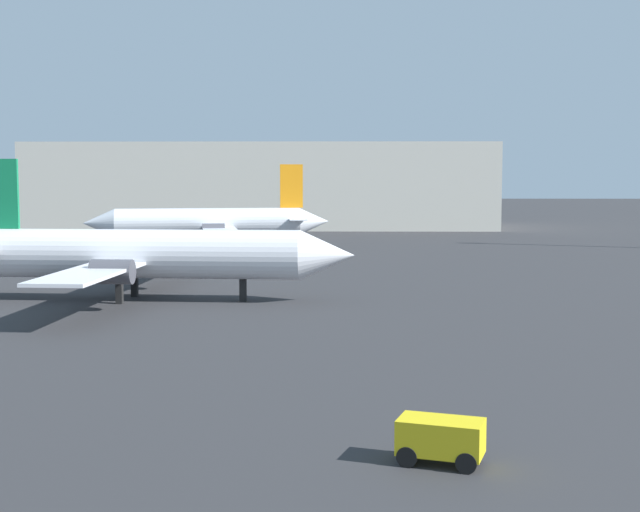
% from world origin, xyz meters
% --- Properties ---
extents(airplane_on_taxiway, '(28.18, 26.51, 9.32)m').
position_xyz_m(airplane_on_taxiway, '(-16.86, 46.65, 3.07)').
color(airplane_on_taxiway, white).
rests_on(airplane_on_taxiway, ground_plane).
extents(airplane_distant, '(26.58, 21.67, 9.42)m').
position_xyz_m(airplane_distant, '(-17.58, 84.15, 3.15)').
color(airplane_distant, silver).
rests_on(airplane_distant, ground_plane).
extents(baggage_cart, '(2.68, 2.01, 1.30)m').
position_xyz_m(baggage_cart, '(-0.81, 13.85, 0.76)').
color(baggage_cart, gold).
rests_on(baggage_cart, ground_plane).
extents(terminal_building, '(71.27, 23.84, 13.13)m').
position_xyz_m(terminal_building, '(-15.46, 129.91, 6.57)').
color(terminal_building, beige).
rests_on(terminal_building, ground_plane).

